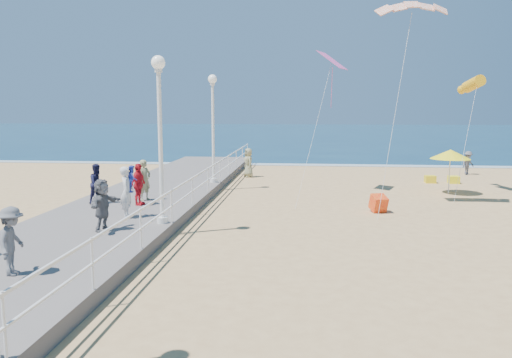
# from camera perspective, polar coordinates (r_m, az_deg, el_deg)

# --- Properties ---
(ground) EXTENTS (160.00, 160.00, 0.00)m
(ground) POSITION_cam_1_polar(r_m,az_deg,el_deg) (15.99, 8.28, -6.83)
(ground) COLOR tan
(ground) RESTS_ON ground
(ocean) EXTENTS (160.00, 90.00, 0.05)m
(ocean) POSITION_cam_1_polar(r_m,az_deg,el_deg) (80.54, 6.34, 5.17)
(ocean) COLOR #0C2F4B
(ocean) RESTS_ON ground
(surf_line) EXTENTS (160.00, 1.20, 0.04)m
(surf_line) POSITION_cam_1_polar(r_m,az_deg,el_deg) (36.17, 6.92, 1.60)
(surf_line) COLOR white
(surf_line) RESTS_ON ground
(boardwalk) EXTENTS (5.00, 44.00, 0.40)m
(boardwalk) POSITION_cam_1_polar(r_m,az_deg,el_deg) (17.30, -17.49, -5.29)
(boardwalk) COLOR slate
(boardwalk) RESTS_ON ground
(railing) EXTENTS (0.05, 42.00, 0.55)m
(railing) POSITION_cam_1_polar(r_m,az_deg,el_deg) (16.28, -9.69, -2.08)
(railing) COLOR white
(railing) RESTS_ON boardwalk
(lamp_post_mid) EXTENTS (0.44, 0.44, 5.32)m
(lamp_post_mid) POSITION_cam_1_polar(r_m,az_deg,el_deg) (16.12, -10.93, 6.41)
(lamp_post_mid) COLOR white
(lamp_post_mid) RESTS_ON boardwalk
(lamp_post_far) EXTENTS (0.44, 0.44, 5.32)m
(lamp_post_far) POSITION_cam_1_polar(r_m,az_deg,el_deg) (24.87, -4.94, 7.08)
(lamp_post_far) COLOR white
(lamp_post_far) RESTS_ON boardwalk
(woman_holding_toddler) EXTENTS (0.55, 0.71, 1.75)m
(woman_holding_toddler) POSITION_cam_1_polar(r_m,az_deg,el_deg) (17.45, -14.55, -1.46)
(woman_holding_toddler) COLOR silver
(woman_holding_toddler) RESTS_ON boardwalk
(toddler_held) EXTENTS (0.44, 0.52, 0.93)m
(toddler_held) POSITION_cam_1_polar(r_m,az_deg,el_deg) (17.48, -13.97, 0.03)
(toddler_held) COLOR blue
(toddler_held) RESTS_ON boardwalk
(spectator_2) EXTENTS (0.76, 1.09, 1.55)m
(spectator_2) POSITION_cam_1_polar(r_m,az_deg,el_deg) (12.40, -26.13, -6.38)
(spectator_2) COLOR #5B5C60
(spectator_2) RESTS_ON boardwalk
(spectator_3) EXTENTS (0.57, 1.00, 1.61)m
(spectator_3) POSITION_cam_1_polar(r_m,az_deg,el_deg) (19.59, -13.31, -0.60)
(spectator_3) COLOR red
(spectator_3) RESTS_ON boardwalk
(spectator_5) EXTENTS (0.69, 1.53, 1.60)m
(spectator_5) POSITION_cam_1_polar(r_m,az_deg,el_deg) (15.79, -17.14, -2.84)
(spectator_5) COLOR slate
(spectator_5) RESTS_ON boardwalk
(spectator_6) EXTENTS (0.60, 0.71, 1.64)m
(spectator_6) POSITION_cam_1_polar(r_m,az_deg,el_deg) (20.58, -12.59, -0.12)
(spectator_6) COLOR gray
(spectator_6) RESTS_ON boardwalk
(spectator_7) EXTENTS (0.90, 0.95, 1.55)m
(spectator_7) POSITION_cam_1_polar(r_m,az_deg,el_deg) (20.38, -17.64, -0.51)
(spectator_7) COLOR #191A38
(spectator_7) RESTS_ON boardwalk
(beach_walker_a) EXTENTS (1.08, 0.97, 1.46)m
(beach_walker_a) POSITION_cam_1_polar(r_m,az_deg,el_deg) (33.54, 23.06, 1.70)
(beach_walker_a) COLOR #5B5A5F
(beach_walker_a) RESTS_ON ground
(beach_walker_c) EXTENTS (0.85, 1.00, 1.73)m
(beach_walker_c) POSITION_cam_1_polar(r_m,az_deg,el_deg) (29.76, -0.87, 1.88)
(beach_walker_c) COLOR #939065
(beach_walker_c) RESTS_ON ground
(box_kite) EXTENTS (0.74, 0.85, 0.74)m
(box_kite) POSITION_cam_1_polar(r_m,az_deg,el_deg) (20.34, 13.82, -2.89)
(box_kite) COLOR red
(box_kite) RESTS_ON ground
(beach_umbrella) EXTENTS (1.90, 1.90, 2.14)m
(beach_umbrella) POSITION_cam_1_polar(r_m,az_deg,el_deg) (25.54, 21.33, 2.64)
(beach_umbrella) COLOR white
(beach_umbrella) RESTS_ON ground
(beach_chair_left) EXTENTS (0.55, 0.55, 0.40)m
(beach_chair_left) POSITION_cam_1_polar(r_m,az_deg,el_deg) (29.16, 19.28, -0.02)
(beach_chair_left) COLOR yellow
(beach_chair_left) RESTS_ON ground
(beach_chair_right) EXTENTS (0.55, 0.55, 0.40)m
(beach_chair_right) POSITION_cam_1_polar(r_m,az_deg,el_deg) (29.44, 21.64, -0.07)
(beach_chair_right) COLOR #FFF11A
(beach_chair_right) RESTS_ON ground
(kite_parafoil) EXTENTS (2.85, 0.94, 0.65)m
(kite_parafoil) POSITION_cam_1_polar(r_m,az_deg,el_deg) (21.93, 17.43, 18.49)
(kite_parafoil) COLOR #EF541C
(kite_windsock) EXTENTS (0.95, 2.35, 1.01)m
(kite_windsock) POSITION_cam_1_polar(r_m,az_deg,el_deg) (26.57, 23.60, 9.93)
(kite_windsock) COLOR #E9A213
(kite_diamond_pink) EXTENTS (1.59, 1.75, 0.86)m
(kite_diamond_pink) POSITION_cam_1_polar(r_m,az_deg,el_deg) (24.87, 8.71, 13.25)
(kite_diamond_pink) COLOR #DE51A9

